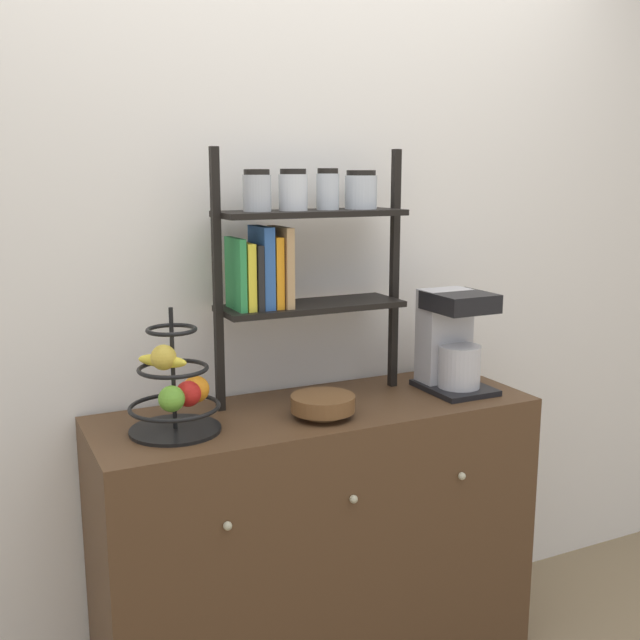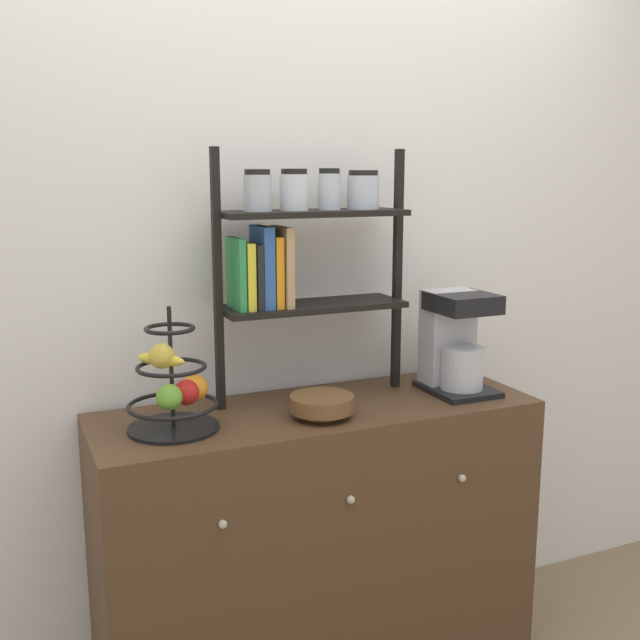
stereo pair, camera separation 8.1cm
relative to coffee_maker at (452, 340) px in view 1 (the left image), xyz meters
The scene contains 6 objects.
wall_back 0.60m from the coffee_maker, 150.04° to the left, with size 7.00×0.05×2.60m, color silver.
sideboard 0.79m from the coffee_maker, behind, with size 1.36×0.48×0.92m.
coffee_maker is the anchor object (origin of this frame).
fruit_stand 0.93m from the coffee_maker, behind, with size 0.25×0.25×0.35m.
wooden_bowl 0.53m from the coffee_maker, behind, with size 0.19×0.19×0.07m.
shelf_hutch 0.61m from the coffee_maker, 167.61° to the left, with size 0.63×0.20×0.78m.
Camera 1 is at (-0.95, -1.74, 1.62)m, focal length 42.00 mm.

